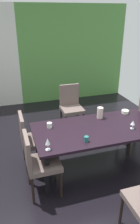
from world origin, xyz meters
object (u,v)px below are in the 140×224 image
chair_right_far (140,119)px  wine_glass_west (133,123)px  serving_bowl_corner (125,112)px  cup_center (49,125)px  chair_head_far (71,105)px  wine_glass_left (48,142)px  chair_left_far (31,138)px  cup_front (86,139)px  pitcher_right (100,113)px  dining_table (97,132)px  chair_left_near (38,161)px

chair_right_far → wine_glass_west: chair_right_far is taller
serving_bowl_corner → cup_center: cup_center is taller
chair_head_far → wine_glass_left: size_ratio=5.67×
chair_left_far → cup_front: bearing=47.9°
wine_glass_left → cup_center: (0.15, 0.58, -0.08)m
pitcher_right → chair_head_far: bearing=99.4°
wine_glass_left → wine_glass_west: (1.35, 0.17, -0.03)m
dining_table → cup_center: (-0.69, 0.23, 0.11)m
chair_head_far → chair_right_far: 1.44m
chair_left_far → cup_center: (0.29, -0.08, 0.21)m
chair_left_far → wine_glass_west: size_ratio=7.22×
serving_bowl_corner → cup_center: size_ratio=1.54×
chair_left_near → chair_right_far: (1.97, 0.62, 0.04)m
pitcher_right → cup_center: bearing=-174.5°
cup_center → pitcher_right: (0.88, 0.09, 0.05)m
chair_head_far → pitcher_right: (0.17, -1.06, 0.26)m
dining_table → wine_glass_left: wine_glass_left is taller
dining_table → wine_glass_west: (0.51, -0.18, 0.17)m
chair_left_far → wine_glass_west: bearing=72.0°
chair_left_near → wine_glass_west: (1.49, 0.13, 0.27)m
chair_left_near → wine_glass_left: chair_left_near is taller
chair_head_far → cup_front: bearing=79.5°
chair_head_far → pitcher_right: size_ratio=5.07×
chair_right_far → cup_center: chair_right_far is taller
chair_left_far → chair_right_far: (1.97, -0.00, 0.04)m
cup_center → wine_glass_left: bearing=-104.4°
dining_table → pitcher_right: 0.41m
chair_head_far → cup_center: (-0.71, -1.15, 0.20)m
wine_glass_left → pitcher_right: bearing=32.7°
dining_table → wine_glass_west: wine_glass_west is taller
wine_glass_west → cup_center: bearing=161.3°
cup_front → chair_head_far: bearing=79.5°
wine_glass_left → pitcher_right: 1.23m
wine_glass_left → chair_right_far: bearing=19.7°
dining_table → cup_front: size_ratio=25.23×
chair_left_far → cup_front: chair_left_far is taller
chair_head_far → wine_glass_west: bearing=107.6°
dining_table → serving_bowl_corner: (0.70, 0.35, 0.10)m
wine_glass_west → chair_right_far: bearing=45.3°
wine_glass_west → chair_head_far: bearing=107.6°
chair_left_near → chair_right_far: size_ratio=0.89×
cup_front → chair_left_far: bearing=137.9°
chair_right_far → wine_glass_left: chair_right_far is taller
wine_glass_left → chair_left_far: bearing=101.9°
chair_head_far → chair_right_far: (0.97, -1.07, 0.03)m
chair_left_far → cup_front: size_ratio=12.08×
dining_table → chair_head_far: chair_head_far is taller
wine_glass_west → cup_center: size_ratio=1.57×
chair_left_near → wine_glass_left: bearing=73.4°
chair_left_near → cup_front: (0.68, -0.00, 0.21)m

